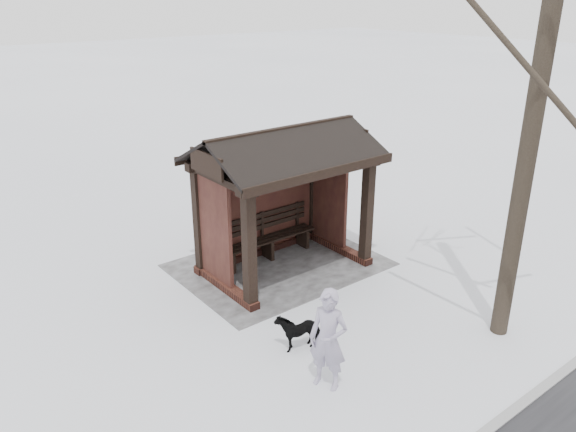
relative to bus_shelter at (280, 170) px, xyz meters
name	(u,v)px	position (x,y,z in m)	size (l,w,h in m)	color
ground	(285,268)	(0.00, 0.16, -2.17)	(120.00, 120.00, 0.00)	silver
kerb	(519,407)	(0.00, 5.66, -2.16)	(120.00, 0.15, 0.06)	gray
trampled_patch	(279,265)	(0.00, -0.04, -2.16)	(4.20, 3.20, 0.02)	gray
bus_shelter	(280,170)	(0.00, 0.00, 0.00)	(3.60, 2.40, 3.09)	#381A14
pedestrian	(328,340)	(1.84, 3.58, -1.36)	(0.59, 0.39, 1.61)	#A198B2
dog	(298,329)	(1.55, 2.53, -1.85)	(0.34, 0.75, 0.63)	black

